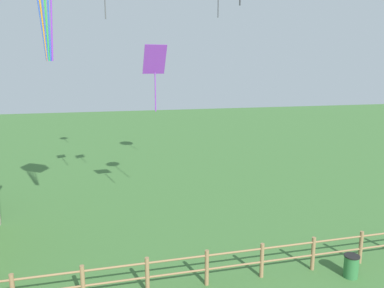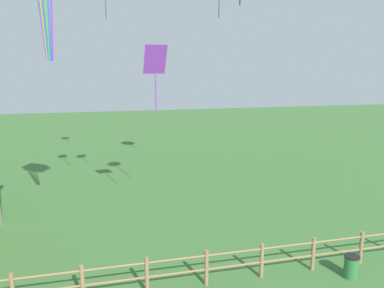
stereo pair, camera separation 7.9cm
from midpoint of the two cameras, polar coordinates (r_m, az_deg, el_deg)
name	(u,v)px [view 2 (the right image)]	position (r m, az deg, el deg)	size (l,w,h in m)	color
wooden_fence	(206,266)	(13.00, 2.39, -18.02)	(19.87, 0.14, 1.24)	olive
trash_bin	(351,267)	(14.61, 23.25, -16.79)	(0.53, 0.53, 0.80)	#2D6B38
kite_purple_streamer	(155,64)	(16.48, -5.48, 12.02)	(1.02, 0.70, 2.84)	purple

